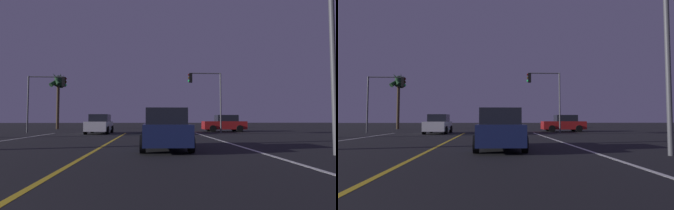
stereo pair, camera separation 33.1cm
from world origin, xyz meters
The scene contains 10 objects.
lane_edge_right centered at (6.37, 9.49, 0.00)m, with size 0.16×30.97×0.01m, color silver.
lane_center_divider centered at (0.00, 9.49, 0.00)m, with size 0.16×30.97×0.01m, color gold.
car_oncoming centered at (-2.23, 24.17, 0.82)m, with size 2.02×4.30×1.70m.
car_lead_same_lane centered at (2.83, 11.20, 0.82)m, with size 2.02×4.30×1.70m.
car_ahead_far centered at (2.93, 23.87, 0.82)m, with size 2.02×4.30×1.70m.
car_crossing_side centered at (9.82, 27.17, 0.82)m, with size 4.30×2.02×1.70m.
traffic_light_near_right centered at (7.52, 25.47, 4.25)m, with size 3.24×0.36×5.74m.
traffic_light_near_left centered at (-7.31, 25.47, 3.93)m, with size 3.53×0.36×5.24m.
street_lamp_right_near centered at (8.18, 8.93, 5.28)m, with size 2.32×0.44×8.35m.
palm_tree_left_far centered at (-9.54, 35.24, 5.77)m, with size 2.12×2.26×7.26m.
Camera 1 is at (2.18, -0.21, 1.25)m, focal length 29.04 mm.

